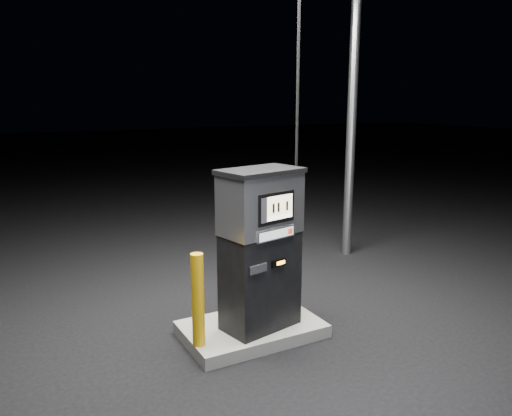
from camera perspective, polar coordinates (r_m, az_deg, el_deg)
name	(u,v)px	position (r m, az deg, el deg)	size (l,w,h in m)	color
ground	(251,335)	(6.12, -0.52, -14.32)	(80.00, 80.00, 0.00)	black
pump_island	(251,329)	(6.08, -0.53, -13.69)	(1.60, 1.00, 0.15)	slate
fuel_dispenser	(261,248)	(5.65, 0.53, -4.58)	(1.07, 0.72, 3.84)	black
bollard_left	(198,300)	(5.40, -6.65, -10.42)	(0.14, 0.14, 1.03)	#D29A0B
bollard_right	(297,272)	(6.35, 4.70, -7.26)	(0.12, 0.12, 0.93)	#D29A0B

